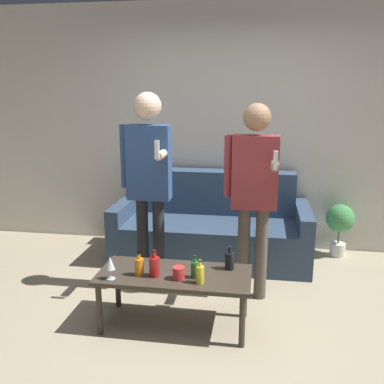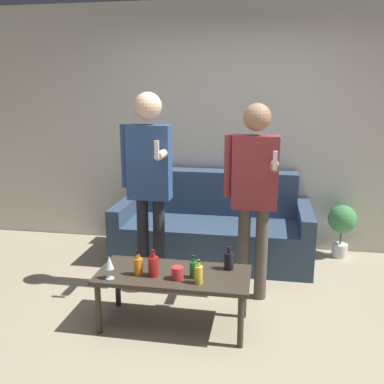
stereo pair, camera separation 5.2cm
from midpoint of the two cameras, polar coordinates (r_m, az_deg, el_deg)
name	(u,v)px [view 2 (the right image)]	position (r m, az deg, el deg)	size (l,w,h in m)	color
ground_plane	(206,333)	(3.37, 2.30, -18.26)	(16.00, 16.00, 0.00)	tan
wall_back	(232,128)	(4.83, 5.65, 8.45)	(8.00, 0.06, 2.70)	silver
couch	(213,228)	(4.61, 3.17, -4.88)	(2.03, 0.88, 0.90)	#334760
coffee_table	(174,279)	(3.29, -2.02, -11.49)	(1.15, 0.52, 0.43)	#3D3328
bottle_orange	(194,269)	(3.17, 0.71, -10.23)	(0.06, 0.06, 0.17)	#23752D
bottle_green	(229,260)	(3.32, 5.41, -9.06)	(0.07, 0.07, 0.18)	black
bottle_dark	(138,266)	(3.24, -6.71, -9.76)	(0.07, 0.07, 0.18)	orange
bottle_yellow	(199,274)	(3.09, 1.39, -10.88)	(0.06, 0.06, 0.18)	yellow
bottle_red	(154,266)	(3.21, -4.68, -9.75)	(0.08, 0.08, 0.20)	#B21E1E
wine_glass_near	(109,263)	(3.19, -10.51, -9.32)	(0.07, 0.07, 0.18)	silver
cup_on_table	(177,273)	(3.16, -1.46, -10.75)	(0.09, 0.09, 0.09)	red
person_standing_left	(149,174)	(3.68, -5.36, 2.43)	(0.43, 0.43, 1.76)	#232328
person_standing_right	(254,185)	(3.56, 8.71, 0.89)	(0.44, 0.42, 1.67)	brown
potted_plant	(342,223)	(4.86, 19.65, -3.89)	(0.30, 0.30, 0.58)	silver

